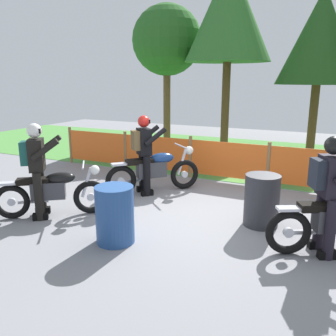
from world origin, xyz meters
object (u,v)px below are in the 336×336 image
at_px(motorcycle_third, 52,192).
at_px(spare_drum, 115,215).
at_px(rider_lead, 144,150).
at_px(oil_drum, 262,200).
at_px(motorcycle_lead, 154,171).
at_px(rider_trailing, 328,190).
at_px(rider_third, 37,165).

bearing_deg(motorcycle_third, spare_drum, -51.17).
distance_m(rider_lead, oil_drum, 2.75).
relative_size(motorcycle_lead, rider_lead, 0.97).
distance_m(motorcycle_lead, motorcycle_third, 2.26).
height_order(motorcycle_lead, spare_drum, motorcycle_lead).
bearing_deg(rider_trailing, rider_third, 160.74).
height_order(oil_drum, spare_drum, same).
bearing_deg(motorcycle_lead, motorcycle_third, -163.57).
distance_m(rider_third, spare_drum, 1.88).
bearing_deg(rider_third, spare_drum, -45.78).
height_order(motorcycle_third, oil_drum, motorcycle_third).
height_order(motorcycle_third, rider_lead, rider_lead).
height_order(rider_trailing, spare_drum, rider_trailing).
bearing_deg(motorcycle_third, oil_drum, -17.96).
height_order(motorcycle_lead, motorcycle_third, motorcycle_lead).
xyz_separation_m(oil_drum, spare_drum, (-1.86, -1.62, 0.00)).
height_order(motorcycle_third, rider_third, rider_third).
distance_m(motorcycle_lead, rider_third, 2.50).
xyz_separation_m(rider_lead, spare_drum, (0.77, -2.25, -0.51)).
bearing_deg(spare_drum, motorcycle_third, 166.08).
distance_m(motorcycle_third, rider_lead, 2.10).
bearing_deg(rider_lead, rider_third, -164.37).
height_order(rider_lead, spare_drum, rider_lead).
xyz_separation_m(motorcycle_lead, rider_trailing, (3.47, -1.45, 0.46)).
bearing_deg(motorcycle_third, motorcycle_lead, 26.41).
bearing_deg(rider_third, motorcycle_lead, 24.20).
distance_m(motorcycle_lead, oil_drum, 2.60).
height_order(rider_lead, rider_third, same).
distance_m(motorcycle_third, spare_drum, 1.67).
xyz_separation_m(motorcycle_lead, motorcycle_third, (-1.00, -2.02, -0.03)).
bearing_deg(rider_trailing, spare_drum, 170.94).
xyz_separation_m(motorcycle_third, rider_third, (-0.17, -0.13, 0.49)).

